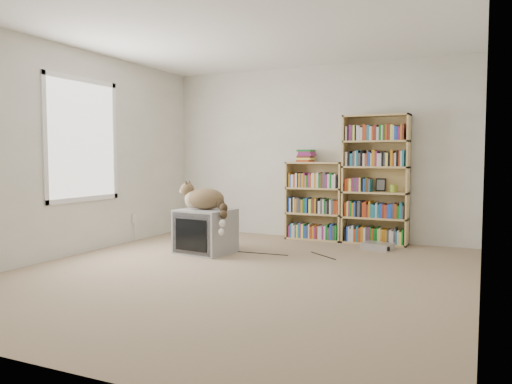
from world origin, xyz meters
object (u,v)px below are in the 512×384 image
at_px(bookcase_short, 315,204).
at_px(crt_tv, 206,231).
at_px(bookcase_tall, 376,183).
at_px(cat, 207,202).
at_px(dvd_player, 378,246).

bearing_deg(bookcase_short, crt_tv, -120.69).
height_order(bookcase_tall, bookcase_short, bookcase_tall).
height_order(crt_tv, bookcase_tall, bookcase_tall).
bearing_deg(cat, dvd_player, 23.34).
bearing_deg(bookcase_tall, bookcase_short, 179.97).
distance_m(cat, bookcase_tall, 2.35).
bearing_deg(bookcase_tall, dvd_player, -73.85).
bearing_deg(crt_tv, cat, -31.36).
distance_m(crt_tv, dvd_player, 2.22).
relative_size(cat, bookcase_tall, 0.43).
xyz_separation_m(bookcase_tall, bookcase_short, (-0.86, 0.00, -0.32)).
distance_m(crt_tv, cat, 0.38).
relative_size(crt_tv, cat, 0.90).
relative_size(crt_tv, bookcase_tall, 0.39).
distance_m(bookcase_short, dvd_player, 1.16).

